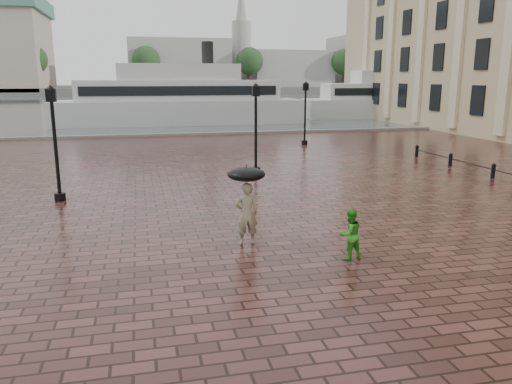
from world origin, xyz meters
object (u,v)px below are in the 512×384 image
street_lamps (162,123)px  child_pedestrian (350,234)px  adult_pedestrian (246,214)px  ferry_far (399,98)px  ferry_near (179,100)px

street_lamps → child_pedestrian: bearing=-75.9°
adult_pedestrian → ferry_far: 51.25m
street_lamps → ferry_near: bearing=83.3°
adult_pedestrian → street_lamps: bearing=-82.3°
adult_pedestrian → ferry_near: (1.33, 40.03, 1.61)m
child_pedestrian → ferry_near: 41.95m
street_lamps → ferry_near: (3.00, 25.57, 0.21)m
adult_pedestrian → child_pedestrian: size_ratio=1.32×
adult_pedestrian → ferry_far: (28.30, 42.70, 1.37)m
adult_pedestrian → child_pedestrian: 3.08m
child_pedestrian → ferry_far: 51.56m
street_lamps → ferry_far: (29.97, 28.24, -0.02)m
child_pedestrian → ferry_far: size_ratio=0.06×
street_lamps → child_pedestrian: 16.92m
adult_pedestrian → ferry_near: ferry_near is taller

